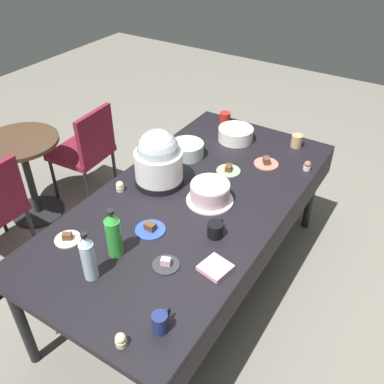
% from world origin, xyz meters
% --- Properties ---
extents(ground, '(9.00, 9.00, 0.00)m').
position_xyz_m(ground, '(0.00, 0.00, 0.00)').
color(ground, slate).
extents(potluck_table, '(2.20, 1.10, 0.75)m').
position_xyz_m(potluck_table, '(0.00, 0.00, 0.69)').
color(potluck_table, black).
rests_on(potluck_table, ground).
extents(frosted_layer_cake, '(0.29, 0.29, 0.13)m').
position_xyz_m(frosted_layer_cake, '(0.04, -0.10, 0.81)').
color(frosted_layer_cake, silver).
rests_on(frosted_layer_cake, potluck_table).
extents(slow_cooker, '(0.32, 0.32, 0.37)m').
position_xyz_m(slow_cooker, '(0.04, 0.27, 0.92)').
color(slow_cooker, black).
rests_on(slow_cooker, potluck_table).
extents(glass_salad_bowl, '(0.24, 0.24, 0.10)m').
position_xyz_m(glass_salad_bowl, '(0.41, 0.30, 0.80)').
color(glass_salad_bowl, '#B2C6BC').
rests_on(glass_salad_bowl, potluck_table).
extents(ceramic_snack_bowl, '(0.26, 0.26, 0.10)m').
position_xyz_m(ceramic_snack_bowl, '(0.79, 0.11, 0.80)').
color(ceramic_snack_bowl, silver).
rests_on(ceramic_snack_bowl, potluck_table).
extents(dessert_plate_coral, '(0.17, 0.17, 0.05)m').
position_xyz_m(dessert_plate_coral, '(0.60, -0.22, 0.76)').
color(dessert_plate_coral, '#E07266').
rests_on(dessert_plate_coral, potluck_table).
extents(dessert_plate_charcoal, '(0.14, 0.14, 0.05)m').
position_xyz_m(dessert_plate_charcoal, '(-0.54, -0.19, 0.76)').
color(dessert_plate_charcoal, '#2D2D33').
rests_on(dessert_plate_charcoal, potluck_table).
extents(dessert_plate_sage, '(0.16, 0.16, 0.05)m').
position_xyz_m(dessert_plate_sage, '(0.39, -0.05, 0.76)').
color(dessert_plate_sage, '#8CA87F').
rests_on(dessert_plate_sage, potluck_table).
extents(dessert_plate_cobalt, '(0.17, 0.17, 0.05)m').
position_xyz_m(dessert_plate_cobalt, '(-0.37, 0.04, 0.76)').
color(dessert_plate_cobalt, '#2D4CB2').
rests_on(dessert_plate_cobalt, potluck_table).
extents(dessert_plate_cream, '(0.14, 0.14, 0.04)m').
position_xyz_m(dessert_plate_cream, '(-0.67, 0.37, 0.76)').
color(dessert_plate_cream, beige).
rests_on(dessert_plate_cream, potluck_table).
extents(cupcake_lemon, '(0.05, 0.05, 0.07)m').
position_xyz_m(cupcake_lemon, '(0.69, -0.48, 0.78)').
color(cupcake_lemon, beige).
rests_on(cupcake_lemon, potluck_table).
extents(cupcake_rose, '(0.05, 0.05, 0.07)m').
position_xyz_m(cupcake_rose, '(-0.17, 0.43, 0.78)').
color(cupcake_rose, beige).
rests_on(cupcake_rose, potluck_table).
extents(cupcake_cocoa, '(0.05, 0.05, 0.07)m').
position_xyz_m(cupcake_cocoa, '(-1.01, -0.29, 0.78)').
color(cupcake_cocoa, beige).
rests_on(cupcake_cocoa, potluck_table).
extents(soda_bottle_water, '(0.07, 0.07, 0.28)m').
position_xyz_m(soda_bottle_water, '(-0.80, 0.08, 0.88)').
color(soda_bottle_water, silver).
rests_on(soda_bottle_water, potluck_table).
extents(soda_bottle_lime_soda, '(0.08, 0.08, 0.29)m').
position_xyz_m(soda_bottle_lime_soda, '(-0.61, 0.09, 0.88)').
color(soda_bottle_lime_soda, green).
rests_on(soda_bottle_lime_soda, potluck_table).
extents(coffee_mug_tan, '(0.12, 0.08, 0.09)m').
position_xyz_m(coffee_mug_tan, '(0.95, -0.31, 0.80)').
color(coffee_mug_tan, tan).
rests_on(coffee_mug_tan, potluck_table).
extents(coffee_mug_black, '(0.13, 0.09, 0.08)m').
position_xyz_m(coffee_mug_black, '(-0.21, -0.29, 0.79)').
color(coffee_mug_black, black).
rests_on(coffee_mug_black, potluck_table).
extents(coffee_mug_red, '(0.13, 0.09, 0.09)m').
position_xyz_m(coffee_mug_red, '(0.99, 0.31, 0.80)').
color(coffee_mug_red, '#B2231E').
rests_on(coffee_mug_red, potluck_table).
extents(coffee_mug_navy, '(0.11, 0.07, 0.10)m').
position_xyz_m(coffee_mug_navy, '(-0.86, -0.39, 0.80)').
color(coffee_mug_navy, navy).
rests_on(coffee_mug_navy, potluck_table).
extents(paper_napkin_stack, '(0.16, 0.16, 0.02)m').
position_xyz_m(paper_napkin_stack, '(-0.43, -0.41, 0.76)').
color(paper_napkin_stack, pink).
rests_on(paper_napkin_stack, potluck_table).
extents(maroon_chair_right, '(0.47, 0.47, 0.85)m').
position_xyz_m(maroon_chair_right, '(0.41, 1.32, 0.49)').
color(maroon_chair_right, maroon).
rests_on(maroon_chair_right, ground).
extents(round_cafe_table, '(0.60, 0.60, 0.72)m').
position_xyz_m(round_cafe_table, '(-0.05, 1.55, 0.50)').
color(round_cafe_table, '#473323').
rests_on(round_cafe_table, ground).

